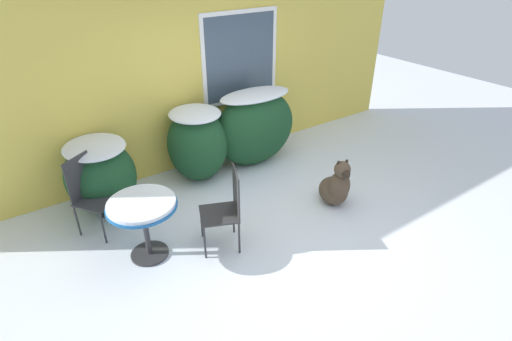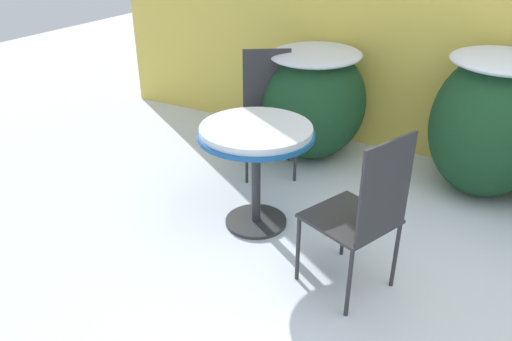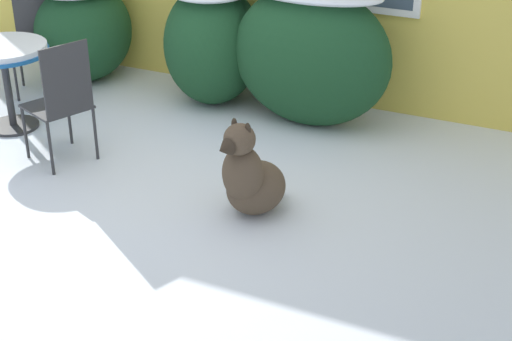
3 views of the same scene
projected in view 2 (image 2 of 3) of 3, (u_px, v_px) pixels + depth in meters
shrub_left at (313, 99)px, 4.26m from camera, size 0.89×0.98×0.96m
shrub_middle at (491, 121)px, 3.63m from camera, size 0.86×0.90×1.08m
patio_table at (256, 144)px, 3.21m from camera, size 0.75×0.75×0.72m
patio_chair_near_table at (268, 108)px, 4.03m from camera, size 0.58×0.58×0.97m
patio_chair_far_side at (363, 212)px, 2.62m from camera, size 0.55×0.55×0.97m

